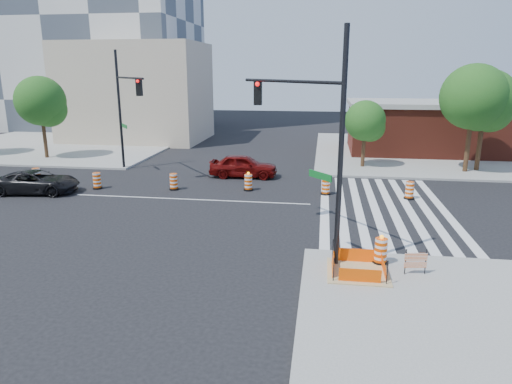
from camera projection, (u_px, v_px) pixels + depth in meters
ground at (189, 199)px, 26.50m from camera, size 120.00×120.00×0.00m
sidewalk_ne at (439, 152)px, 41.13m from camera, size 22.00×22.00×0.15m
sidewalk_nw at (68, 143)px, 46.23m from camera, size 22.00×22.00×0.15m
crosswalk_east at (383, 207)px, 24.95m from camera, size 6.75×13.50×0.01m
lane_centerline at (189, 199)px, 26.50m from camera, size 14.00×0.12×0.01m
excavation_pit at (358, 270)px, 16.57m from camera, size 2.20×2.20×0.90m
brick_storefront at (442, 128)px, 40.55m from camera, size 16.50×8.50×4.60m
beige_midrise at (137, 92)px, 47.92m from camera, size 14.00×10.00×10.00m
red_coupe at (243, 166)px, 31.82m from camera, size 4.74×1.98×1.60m
dark_suv at (37, 182)px, 27.72m from camera, size 5.18×2.83×1.38m
signal_pole_se at (310, 124)px, 17.44m from camera, size 4.36×5.05×8.63m
signal_pole_nw at (125, 100)px, 31.83m from camera, size 4.13×5.15×8.53m
pit_drum at (381, 252)px, 17.22m from camera, size 0.59×0.59×1.16m
barricade at (416, 260)px, 16.32m from camera, size 0.81×0.17×0.96m
tree_north_b at (41, 104)px, 37.30m from camera, size 4.02×4.02×6.84m
tree_north_c at (365, 123)px, 34.06m from camera, size 3.06×3.02×5.13m
tree_north_d at (474, 101)px, 31.87m from camera, size 4.56×4.56×7.75m
tree_north_e at (485, 104)px, 32.40m from camera, size 4.35×4.35×7.39m
median_drum_0 at (37, 176)px, 30.09m from camera, size 0.60×0.60×1.02m
median_drum_1 at (97, 181)px, 28.75m from camera, size 0.60×0.60×1.02m
median_drum_2 at (174, 182)px, 28.51m from camera, size 0.60×0.60×1.02m
median_drum_3 at (248, 183)px, 28.34m from camera, size 0.60×0.60×1.18m
median_drum_4 at (326, 187)px, 27.39m from camera, size 0.60×0.60×1.02m
median_drum_5 at (409, 191)px, 26.46m from camera, size 0.60×0.60×1.02m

